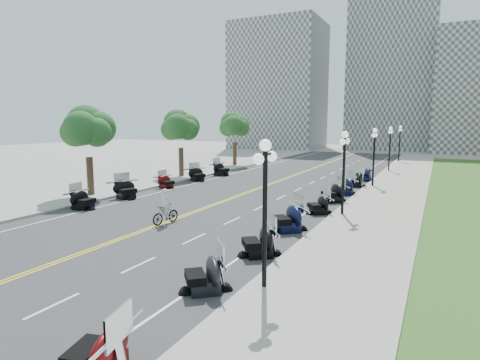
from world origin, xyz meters
The scene contains 51 objects.
ground centered at (0.00, 0.00, 0.00)m, with size 160.00×160.00×0.00m, color gray.
road centered at (0.00, 10.00, 0.00)m, with size 16.00×90.00×0.01m, color #333335.
centerline_yellow_a centered at (-0.12, 10.00, 0.01)m, with size 0.12×90.00×0.00m, color yellow.
centerline_yellow_b centered at (0.12, 10.00, 0.01)m, with size 0.12×90.00×0.00m, color yellow.
edge_line_north centered at (6.40, 10.00, 0.01)m, with size 0.12×90.00×0.00m, color white.
edge_line_south centered at (-6.40, 10.00, 0.01)m, with size 0.12×90.00×0.00m, color white.
lane_dash_3 centered at (3.20, -12.00, 0.01)m, with size 0.12×2.00×0.00m, color white.
lane_dash_4 centered at (3.20, -8.00, 0.01)m, with size 0.12×2.00×0.00m, color white.
lane_dash_5 centered at (3.20, -4.00, 0.01)m, with size 0.12×2.00×0.00m, color white.
lane_dash_6 centered at (3.20, 0.00, 0.01)m, with size 0.12×2.00×0.00m, color white.
lane_dash_7 centered at (3.20, 4.00, 0.01)m, with size 0.12×2.00×0.00m, color white.
lane_dash_8 centered at (3.20, 8.00, 0.01)m, with size 0.12×2.00×0.00m, color white.
lane_dash_9 centered at (3.20, 12.00, 0.01)m, with size 0.12×2.00×0.00m, color white.
lane_dash_10 centered at (3.20, 16.00, 0.01)m, with size 0.12×2.00×0.00m, color white.
lane_dash_11 centered at (3.20, 20.00, 0.01)m, with size 0.12×2.00×0.00m, color white.
lane_dash_12 centered at (3.20, 24.00, 0.01)m, with size 0.12×2.00×0.00m, color white.
lane_dash_13 centered at (3.20, 28.00, 0.01)m, with size 0.12×2.00×0.00m, color white.
lane_dash_14 centered at (3.20, 32.00, 0.01)m, with size 0.12×2.00×0.00m, color white.
lane_dash_15 centered at (3.20, 36.00, 0.01)m, with size 0.12×2.00×0.00m, color white.
lane_dash_16 centered at (3.20, 40.00, 0.01)m, with size 0.12×2.00×0.00m, color white.
lane_dash_17 centered at (3.20, 44.00, 0.01)m, with size 0.12×2.00×0.00m, color white.
lane_dash_18 centered at (3.20, 48.00, 0.01)m, with size 0.12×2.00×0.00m, color white.
lane_dash_19 centered at (3.20, 52.00, 0.01)m, with size 0.12×2.00×0.00m, color white.
sidewalk_north centered at (10.50, 10.00, 0.07)m, with size 5.00×90.00×0.15m, color #9E9991.
sidewalk_south centered at (-10.50, 10.00, 0.07)m, with size 5.00×90.00×0.15m, color #9E9991.
distant_block_a centered at (-18.00, 62.00, 13.00)m, with size 18.00×14.00×26.00m, color gray.
distant_block_b centered at (4.00, 68.00, 15.00)m, with size 16.00×12.00×30.00m, color gray.
street_lamp_1 centered at (8.60, -8.00, 2.60)m, with size 0.50×1.20×4.90m, color black, non-canonical shape.
street_lamp_2 centered at (8.60, 4.00, 2.60)m, with size 0.50×1.20×4.90m, color black, non-canonical shape.
street_lamp_3 centered at (8.60, 16.00, 2.60)m, with size 0.50×1.20×4.90m, color black, non-canonical shape.
street_lamp_4 centered at (8.60, 28.00, 2.60)m, with size 0.50×1.20×4.90m, color black, non-canonical shape.
street_lamp_5 centered at (8.60, 40.00, 2.60)m, with size 0.50×1.20×4.90m, color black, non-canonical shape.
tree_2 centered at (-10.00, 2.00, 4.75)m, with size 4.80×4.80×9.20m, color #235619, non-canonical shape.
tree_3 centered at (-10.00, 14.00, 4.75)m, with size 4.80×4.80×9.20m, color #235619, non-canonical shape.
tree_4 centered at (-10.00, 26.00, 4.75)m, with size 4.80×4.80×9.20m, color #235619, non-canonical shape.
motorcycle_n_2 centered at (7.11, -13.93, 0.68)m, with size 1.94×1.94×1.36m, color #590A0C, non-canonical shape.
motorcycle_n_3 centered at (6.86, -9.00, 0.68)m, with size 1.94×1.94×1.36m, color black, non-canonical shape.
motorcycle_n_4 centered at (7.03, -4.89, 0.72)m, with size 2.05×2.05×1.44m, color black, non-canonical shape.
motorcycle_n_5 centered at (6.81, -0.68, 0.78)m, with size 2.22×2.22×1.56m, color black, non-canonical shape.
motorcycle_n_6 centered at (7.16, 3.95, 0.64)m, with size 1.82×1.82×1.27m, color black, non-canonical shape.
motorcycle_n_7 centered at (7.08, 7.99, 0.73)m, with size 2.10×2.10×1.47m, color black, non-canonical shape.
motorcycle_n_8 centered at (7.13, 11.25, 0.74)m, with size 2.12×2.12×1.48m, color black, non-canonical shape.
motorcycle_n_9 centered at (7.23, 15.54, 0.72)m, with size 2.04×2.04×1.43m, color black, non-canonical shape.
motorcycle_n_10 centered at (7.29, 19.43, 0.71)m, with size 2.04×2.04×1.43m, color black, non-canonical shape.
motorcycle_s_5 centered at (-6.89, -1.60, 0.70)m, with size 1.99×1.99×1.39m, color black, non-canonical shape.
motorcycle_s_6 centered at (-6.97, 2.49, 0.76)m, with size 2.17×2.17×1.52m, color black, non-canonical shape.
motorcycle_s_7 centered at (-7.16, 7.64, 0.62)m, with size 1.77×1.77×1.24m, color #590A0C, non-canonical shape.
motorcycle_s_8 centered at (-7.02, 12.36, 0.71)m, with size 2.03×2.03×1.42m, color black, non-canonical shape.
motorcycle_s_9 centered at (-6.87, 16.80, 0.75)m, with size 2.16×2.16×1.51m, color black, non-canonical shape.
bicycle centered at (0.21, -2.26, 0.54)m, with size 0.51×1.81×1.09m, color #A51414.
cyclist_rider centered at (0.21, -2.26, 1.91)m, with size 0.60×0.39×1.65m, color silver.
Camera 1 is at (13.61, -19.89, 5.66)m, focal length 30.00 mm.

